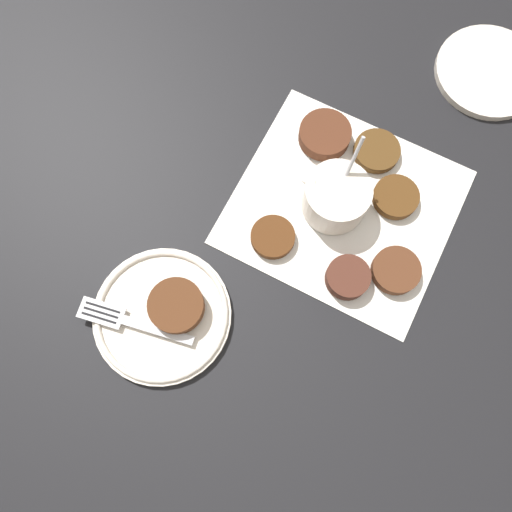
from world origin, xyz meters
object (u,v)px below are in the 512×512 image
(serving_plate, at_px, (162,315))
(fritter_on_plate, at_px, (176,306))
(fork, at_px, (124,320))
(sauce_bowl, at_px, (335,198))
(extra_saucer, at_px, (489,72))

(serving_plate, xyz_separation_m, fritter_on_plate, (-0.02, -0.02, 0.02))
(serving_plate, relative_size, fritter_on_plate, 2.53)
(serving_plate, relative_size, fork, 1.17)
(sauce_bowl, xyz_separation_m, serving_plate, (0.17, 0.23, -0.02))
(fritter_on_plate, xyz_separation_m, fork, (0.06, 0.04, -0.01))
(extra_saucer, bearing_deg, fritter_on_plate, 57.35)
(sauce_bowl, relative_size, serving_plate, 0.61)
(serving_plate, bearing_deg, sauce_bowl, -127.14)
(fritter_on_plate, distance_m, extra_saucer, 0.59)
(serving_plate, xyz_separation_m, fork, (0.04, 0.02, 0.01))
(sauce_bowl, xyz_separation_m, fork, (0.21, 0.25, -0.01))
(fork, distance_m, extra_saucer, 0.66)
(fritter_on_plate, height_order, fork, fritter_on_plate)
(sauce_bowl, xyz_separation_m, extra_saucer, (-0.17, -0.29, -0.02))
(serving_plate, height_order, extra_saucer, serving_plate)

